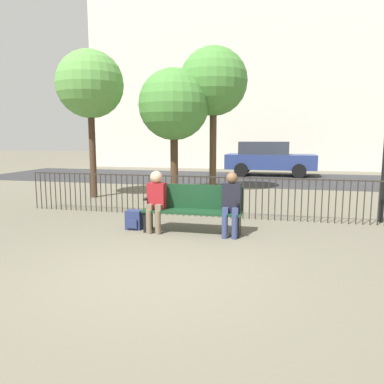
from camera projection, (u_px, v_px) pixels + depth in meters
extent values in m
plane|color=#605B4C|center=(154.00, 273.00, 5.06)|extent=(80.00, 80.00, 0.00)
cube|color=#14381E|center=(192.00, 211.00, 7.13)|extent=(1.90, 0.45, 0.05)
cube|color=#14381E|center=(194.00, 196.00, 7.28)|extent=(1.90, 0.05, 0.47)
cube|color=black|center=(148.00, 221.00, 7.37)|extent=(0.06, 0.38, 0.40)
cube|color=black|center=(238.00, 225.00, 6.96)|extent=(0.06, 0.38, 0.40)
cube|color=black|center=(148.00, 198.00, 7.30)|extent=(0.06, 0.38, 0.04)
cube|color=black|center=(239.00, 202.00, 6.89)|extent=(0.06, 0.38, 0.04)
cylinder|color=brown|center=(149.00, 222.00, 7.13)|extent=(0.11, 0.11, 0.45)
cylinder|color=brown|center=(158.00, 223.00, 7.09)|extent=(0.11, 0.11, 0.45)
cube|color=brown|center=(150.00, 207.00, 7.18)|extent=(0.11, 0.20, 0.12)
cube|color=brown|center=(159.00, 207.00, 7.14)|extent=(0.11, 0.20, 0.12)
cube|color=maroon|center=(157.00, 196.00, 7.25)|extent=(0.34, 0.22, 0.50)
sphere|color=tan|center=(156.00, 177.00, 7.18)|extent=(0.23, 0.23, 0.23)
cylinder|color=navy|center=(225.00, 226.00, 6.79)|extent=(0.11, 0.11, 0.45)
cylinder|color=navy|center=(235.00, 227.00, 6.75)|extent=(0.11, 0.11, 0.45)
cube|color=navy|center=(226.00, 210.00, 6.85)|extent=(0.11, 0.20, 0.12)
cube|color=navy|center=(236.00, 211.00, 6.81)|extent=(0.11, 0.20, 0.12)
cube|color=black|center=(232.00, 198.00, 6.91)|extent=(0.34, 0.22, 0.54)
sphere|color=brown|center=(232.00, 178.00, 6.84)|extent=(0.20, 0.20, 0.20)
cube|color=navy|center=(134.00, 220.00, 7.50)|extent=(0.31, 0.24, 0.38)
cube|color=navy|center=(132.00, 224.00, 7.37)|extent=(0.22, 0.04, 0.17)
cylinder|color=#2D2823|center=(36.00, 190.00, 9.63)|extent=(0.02, 0.02, 0.95)
cylinder|color=#2D2823|center=(41.00, 190.00, 9.59)|extent=(0.02, 0.02, 0.95)
cylinder|color=#2D2823|center=(46.00, 191.00, 9.56)|extent=(0.02, 0.02, 0.95)
cylinder|color=#2D2823|center=(51.00, 191.00, 9.53)|extent=(0.02, 0.02, 0.95)
cylinder|color=#2D2823|center=(55.00, 191.00, 9.50)|extent=(0.02, 0.02, 0.95)
cylinder|color=#2D2823|center=(60.00, 191.00, 9.47)|extent=(0.02, 0.02, 0.95)
cylinder|color=#2D2823|center=(65.00, 191.00, 9.43)|extent=(0.02, 0.02, 0.95)
cylinder|color=#2D2823|center=(70.00, 191.00, 9.40)|extent=(0.02, 0.02, 0.95)
cylinder|color=#2D2823|center=(75.00, 192.00, 9.37)|extent=(0.02, 0.02, 0.95)
cylinder|color=#2D2823|center=(80.00, 192.00, 9.34)|extent=(0.02, 0.02, 0.95)
cylinder|color=#2D2823|center=(85.00, 192.00, 9.30)|extent=(0.02, 0.02, 0.95)
cylinder|color=#2D2823|center=(90.00, 192.00, 9.27)|extent=(0.02, 0.02, 0.95)
cylinder|color=#2D2823|center=(96.00, 192.00, 9.24)|extent=(0.02, 0.02, 0.95)
cylinder|color=#2D2823|center=(101.00, 193.00, 9.21)|extent=(0.02, 0.02, 0.95)
cylinder|color=#2D2823|center=(106.00, 193.00, 9.17)|extent=(0.02, 0.02, 0.95)
cylinder|color=#2D2823|center=(111.00, 193.00, 9.14)|extent=(0.02, 0.02, 0.95)
cylinder|color=#2D2823|center=(117.00, 193.00, 9.11)|extent=(0.02, 0.02, 0.95)
cylinder|color=#2D2823|center=(122.00, 193.00, 9.08)|extent=(0.02, 0.02, 0.95)
cylinder|color=#2D2823|center=(127.00, 194.00, 9.04)|extent=(0.02, 0.02, 0.95)
cylinder|color=#2D2823|center=(133.00, 194.00, 9.01)|extent=(0.02, 0.02, 0.95)
cylinder|color=#2D2823|center=(138.00, 194.00, 8.98)|extent=(0.02, 0.02, 0.95)
cylinder|color=#2D2823|center=(144.00, 194.00, 8.95)|extent=(0.02, 0.02, 0.95)
cylinder|color=#2D2823|center=(149.00, 194.00, 8.91)|extent=(0.02, 0.02, 0.95)
cylinder|color=#2D2823|center=(155.00, 195.00, 8.88)|extent=(0.02, 0.02, 0.95)
cylinder|color=#2D2823|center=(160.00, 195.00, 8.85)|extent=(0.02, 0.02, 0.95)
cylinder|color=#2D2823|center=(166.00, 195.00, 8.82)|extent=(0.02, 0.02, 0.95)
cylinder|color=#2D2823|center=(172.00, 195.00, 8.79)|extent=(0.02, 0.02, 0.95)
cylinder|color=#2D2823|center=(177.00, 195.00, 8.75)|extent=(0.02, 0.02, 0.95)
cylinder|color=#2D2823|center=(183.00, 196.00, 8.72)|extent=(0.02, 0.02, 0.95)
cylinder|color=#2D2823|center=(189.00, 196.00, 8.69)|extent=(0.02, 0.02, 0.95)
cylinder|color=#2D2823|center=(195.00, 196.00, 8.66)|extent=(0.02, 0.02, 0.95)
cylinder|color=#2D2823|center=(201.00, 196.00, 8.62)|extent=(0.02, 0.02, 0.95)
cylinder|color=#2D2823|center=(207.00, 197.00, 8.59)|extent=(0.02, 0.02, 0.95)
cylinder|color=#2D2823|center=(213.00, 197.00, 8.56)|extent=(0.02, 0.02, 0.95)
cylinder|color=#2D2823|center=(219.00, 197.00, 8.53)|extent=(0.02, 0.02, 0.95)
cylinder|color=#2D2823|center=(225.00, 197.00, 8.49)|extent=(0.02, 0.02, 0.95)
cylinder|color=#2D2823|center=(231.00, 197.00, 8.46)|extent=(0.02, 0.02, 0.95)
cylinder|color=#2D2823|center=(237.00, 198.00, 8.43)|extent=(0.02, 0.02, 0.95)
cylinder|color=#2D2823|center=(243.00, 198.00, 8.40)|extent=(0.02, 0.02, 0.95)
cylinder|color=#2D2823|center=(250.00, 198.00, 8.36)|extent=(0.02, 0.02, 0.95)
cylinder|color=#2D2823|center=(256.00, 198.00, 8.33)|extent=(0.02, 0.02, 0.95)
cylinder|color=#2D2823|center=(262.00, 199.00, 8.30)|extent=(0.02, 0.02, 0.95)
cylinder|color=#2D2823|center=(269.00, 199.00, 8.27)|extent=(0.02, 0.02, 0.95)
cylinder|color=#2D2823|center=(275.00, 199.00, 8.23)|extent=(0.02, 0.02, 0.95)
cylinder|color=#2D2823|center=(282.00, 199.00, 8.20)|extent=(0.02, 0.02, 0.95)
cylinder|color=#2D2823|center=(288.00, 200.00, 8.17)|extent=(0.02, 0.02, 0.95)
cylinder|color=#2D2823|center=(295.00, 200.00, 8.14)|extent=(0.02, 0.02, 0.95)
cylinder|color=#2D2823|center=(302.00, 200.00, 8.11)|extent=(0.02, 0.02, 0.95)
cylinder|color=#2D2823|center=(308.00, 200.00, 8.07)|extent=(0.02, 0.02, 0.95)
cylinder|color=#2D2823|center=(315.00, 201.00, 8.04)|extent=(0.02, 0.02, 0.95)
cylinder|color=#2D2823|center=(322.00, 201.00, 8.01)|extent=(0.02, 0.02, 0.95)
cylinder|color=#2D2823|center=(329.00, 201.00, 7.98)|extent=(0.02, 0.02, 0.95)
cylinder|color=#2D2823|center=(336.00, 201.00, 7.94)|extent=(0.02, 0.02, 0.95)
cylinder|color=#2D2823|center=(343.00, 202.00, 7.91)|extent=(0.02, 0.02, 0.95)
cylinder|color=#2D2823|center=(350.00, 202.00, 7.88)|extent=(0.02, 0.02, 0.95)
cylinder|color=#2D2823|center=(357.00, 202.00, 7.85)|extent=(0.02, 0.02, 0.95)
cylinder|color=#2D2823|center=(364.00, 202.00, 7.81)|extent=(0.02, 0.02, 0.95)
cylinder|color=#2D2823|center=(371.00, 203.00, 7.78)|extent=(0.02, 0.02, 0.95)
cylinder|color=#2D2823|center=(379.00, 203.00, 7.75)|extent=(0.02, 0.02, 0.95)
cube|color=#2D2823|center=(208.00, 177.00, 8.52)|extent=(9.00, 0.03, 0.03)
cylinder|color=#4C3823|center=(213.00, 147.00, 12.29)|extent=(0.23, 0.23, 3.00)
sphere|color=#478438|center=(213.00, 81.00, 11.98)|extent=(2.19, 2.19, 2.19)
cylinder|color=#422D1E|center=(93.00, 151.00, 11.29)|extent=(0.20, 0.20, 2.83)
sphere|color=#569342|center=(90.00, 84.00, 11.00)|extent=(1.98, 1.98, 1.98)
cylinder|color=#422D1E|center=(174.00, 160.00, 11.98)|extent=(0.25, 0.25, 2.23)
sphere|color=#478438|center=(174.00, 104.00, 11.73)|extent=(2.23, 2.23, 2.23)
cube|color=#2B2B2D|center=(243.00, 179.00, 16.60)|extent=(24.00, 6.00, 0.01)
cube|color=navy|center=(270.00, 162.00, 17.90)|extent=(4.20, 1.70, 0.70)
cube|color=#2D333D|center=(264.00, 148.00, 17.88)|extent=(2.31, 1.56, 0.60)
cylinder|color=black|center=(299.00, 171.00, 16.81)|extent=(0.64, 0.20, 0.64)
cylinder|color=black|center=(298.00, 168.00, 18.49)|extent=(0.64, 0.20, 0.64)
cylinder|color=black|center=(241.00, 170.00, 17.42)|extent=(0.64, 0.20, 0.64)
cylinder|color=black|center=(245.00, 167.00, 19.09)|extent=(0.64, 0.20, 0.64)
cube|color=beige|center=(259.00, 52.00, 23.27)|extent=(20.00, 6.00, 14.13)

